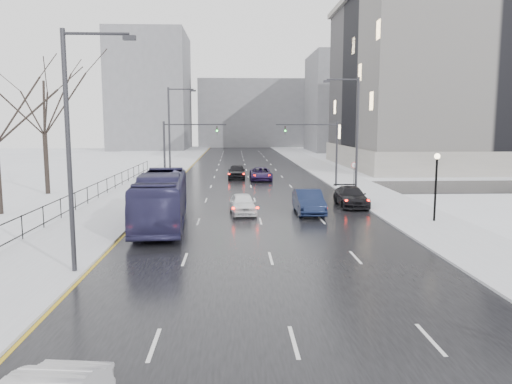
{
  "coord_description": "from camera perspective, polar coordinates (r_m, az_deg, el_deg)",
  "views": [
    {
      "loc": [
        -1.7,
        -0.58,
        6.28
      ],
      "look_at": [
        -0.47,
        26.92,
        2.5
      ],
      "focal_mm": 35.0,
      "sensor_mm": 36.0,
      "label": 1
    }
  ],
  "objects": [
    {
      "name": "road",
      "position": [
        60.92,
        -0.94,
        1.92
      ],
      "size": [
        16.0,
        150.0,
        0.04
      ],
      "primitive_type": "cube",
      "color": "black",
      "rests_on": "ground"
    },
    {
      "name": "cross_road",
      "position": [
        49.01,
        -0.55,
        0.48
      ],
      "size": [
        130.0,
        10.0,
        0.04
      ],
      "primitive_type": "cube",
      "color": "black",
      "rests_on": "ground"
    },
    {
      "name": "sidewalk_left",
      "position": [
        61.53,
        -10.77,
        1.9
      ],
      "size": [
        5.0,
        150.0,
        0.16
      ],
      "primitive_type": "cube",
      "color": "silver",
      "rests_on": "ground"
    },
    {
      "name": "sidewalk_right",
      "position": [
        62.1,
        8.79,
        2.0
      ],
      "size": [
        5.0,
        150.0,
        0.16
      ],
      "primitive_type": "cube",
      "color": "silver",
      "rests_on": "ground"
    },
    {
      "name": "park_strip",
      "position": [
        63.59,
        -19.28,
        1.77
      ],
      "size": [
        14.0,
        150.0,
        0.12
      ],
      "primitive_type": "cube",
      "color": "white",
      "rests_on": "ground"
    },
    {
      "name": "tree_park_d",
      "position": [
        38.66,
        -27.16,
        -2.4
      ],
      "size": [
        8.75,
        8.75,
        12.5
      ],
      "primitive_type": null,
      "color": "black",
      "rests_on": "ground"
    },
    {
      "name": "tree_park_e",
      "position": [
        47.95,
        -22.66,
        -0.31
      ],
      "size": [
        9.45,
        9.45,
        13.5
      ],
      "primitive_type": null,
      "color": "black",
      "rests_on": "ground"
    },
    {
      "name": "iron_fence",
      "position": [
        33.04,
        -22.54,
        -2.14
      ],
      "size": [
        0.06,
        70.0,
        1.3
      ],
      "color": "black",
      "rests_on": "sidewalk_left"
    },
    {
      "name": "streetlight_r_mid",
      "position": [
        41.76,
        11.19,
        6.76
      ],
      "size": [
        2.95,
        0.25,
        10.0
      ],
      "color": "#2D2D33",
      "rests_on": "ground"
    },
    {
      "name": "streetlight_l_near",
      "position": [
        21.58,
        -20.1,
        5.59
      ],
      "size": [
        2.95,
        0.25,
        10.0
      ],
      "color": "#2D2D33",
      "rests_on": "ground"
    },
    {
      "name": "streetlight_l_far",
      "position": [
        52.98,
        -9.64,
        6.99
      ],
      "size": [
        2.95,
        0.25,
        10.0
      ],
      "color": "#2D2D33",
      "rests_on": "ground"
    },
    {
      "name": "lamppost_r_mid",
      "position": [
        33.27,
        19.9,
        1.6
      ],
      "size": [
        0.36,
        0.36,
        4.28
      ],
      "color": "black",
      "rests_on": "sidewalk_right"
    },
    {
      "name": "mast_signal_right",
      "position": [
        49.45,
        8.0,
        5.23
      ],
      "size": [
        6.1,
        0.33,
        6.5
      ],
      "color": "#2D2D33",
      "rests_on": "ground"
    },
    {
      "name": "mast_signal_left",
      "position": [
        48.95,
        -9.19,
        5.18
      ],
      "size": [
        6.1,
        0.33,
        6.5
      ],
      "color": "#2D2D33",
      "rests_on": "ground"
    },
    {
      "name": "no_uturn_sign",
      "position": [
        46.06,
        11.15,
        2.72
      ],
      "size": [
        0.6,
        0.06,
        2.7
      ],
      "color": "#2D2D33",
      "rests_on": "sidewalk_right"
    },
    {
      "name": "civic_building",
      "position": [
        81.47,
        24.67,
        10.59
      ],
      "size": [
        41.0,
        31.0,
        24.8
      ],
      "color": "gray",
      "rests_on": "ground"
    },
    {
      "name": "bldg_far_right",
      "position": [
        119.42,
        12.03,
        9.92
      ],
      "size": [
        24.0,
        20.0,
        22.0
      ],
      "primitive_type": "cube",
      "color": "slate",
      "rests_on": "ground"
    },
    {
      "name": "bldg_far_left",
      "position": [
        127.44,
        -11.94,
        11.13
      ],
      "size": [
        18.0,
        22.0,
        28.0
      ],
      "primitive_type": "cube",
      "color": "slate",
      "rests_on": "ground"
    },
    {
      "name": "bldg_far_center",
      "position": [
        140.72,
        -0.23,
        8.93
      ],
      "size": [
        30.0,
        18.0,
        18.0
      ],
      "primitive_type": "cube",
      "color": "slate",
      "rests_on": "ground"
    },
    {
      "name": "bus",
      "position": [
        31.28,
        -10.76,
        -0.8
      ],
      "size": [
        3.51,
        11.85,
        3.26
      ],
      "primitive_type": "imported",
      "rotation": [
        0.0,
        0.0,
        0.07
      ],
      "color": "#2A284E",
      "rests_on": "road"
    },
    {
      "name": "sedan_center_near",
      "position": [
        34.71,
        -1.54,
        -1.34
      ],
      "size": [
        2.0,
        4.33,
        1.44
      ],
      "primitive_type": "imported",
      "rotation": [
        0.0,
        0.0,
        0.07
      ],
      "color": "white",
      "rests_on": "road"
    },
    {
      "name": "sedan_right_near",
      "position": [
        34.97,
        6.02,
        -1.11
      ],
      "size": [
        1.79,
        5.1,
        1.68
      ],
      "primitive_type": "imported",
      "rotation": [
        0.0,
        0.0,
        0.0
      ],
      "color": "#121B37",
      "rests_on": "road"
    },
    {
      "name": "sedan_right_cross",
      "position": [
        55.31,
        0.56,
        2.08
      ],
      "size": [
        2.4,
        5.13,
        1.42
      ],
      "primitive_type": "imported",
      "rotation": [
        0.0,
        0.0,
        0.01
      ],
      "color": "#251644",
      "rests_on": "road"
    },
    {
      "name": "sedan_right_far",
      "position": [
        38.59,
        10.8,
        -0.52
      ],
      "size": [
        2.1,
        5.08,
        1.47
      ],
      "primitive_type": "imported",
      "rotation": [
        0.0,
        0.0,
        -0.01
      ],
      "color": "black",
      "rests_on": "road"
    },
    {
      "name": "sedan_center_far",
      "position": [
        57.16,
        -2.23,
        2.37
      ],
      "size": [
        2.02,
        4.84,
        1.64
      ],
      "primitive_type": "imported",
      "rotation": [
        0.0,
        0.0,
        -0.02
      ],
      "color": "black",
      "rests_on": "road"
    }
  ]
}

